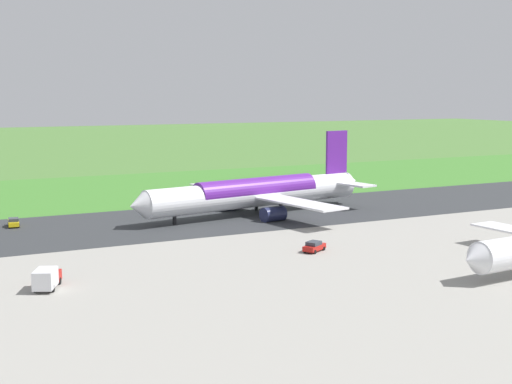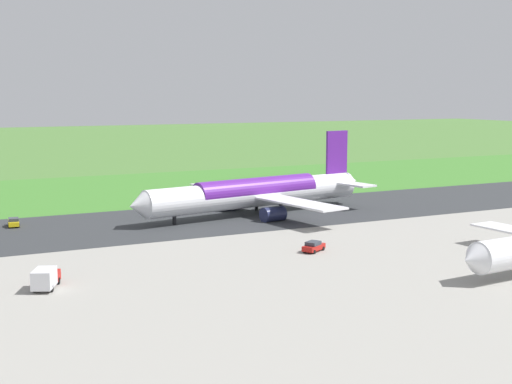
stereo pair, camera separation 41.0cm
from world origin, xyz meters
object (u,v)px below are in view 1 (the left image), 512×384
Objects in this scene: service_car_ops at (14,222)px; traffic_cone_orange at (292,184)px; airliner_main at (258,193)px; service_car_followme at (314,246)px; no_stopping_sign at (311,179)px; service_truck_baggage at (47,278)px.

service_car_ops is 78.25m from traffic_cone_orange.
airliner_main reaches higher than service_car_followme.
service_truck_baggage is at bearing 41.73° from no_stopping_sign.
service_car_ops is 1.82× the size of no_stopping_sign.
no_stopping_sign reaches higher than service_car_followme.
no_stopping_sign is (-77.48, -26.86, 0.59)m from service_car_ops.
airliner_main is 33.90m from service_car_followme.
no_stopping_sign reaches higher than service_car_ops.
service_truck_baggage is 43.83m from service_car_ops.
traffic_cone_orange is (-72.77, -28.74, -0.57)m from service_car_ops.
traffic_cone_orange is at bearing -116.74° from service_car_followme.
no_stopping_sign is at bearing -160.88° from service_car_ops.
service_truck_baggage is at bearing 37.87° from airliner_main.
airliner_main is at bearing -142.13° from service_truck_baggage.
service_car_ops is (-1.73, -43.79, -0.56)m from service_truck_baggage.
service_car_ops reaches higher than traffic_cone_orange.
service_car_followme is 78.36m from no_stopping_sign.
service_car_ops is 82.01m from no_stopping_sign.
service_truck_baggage is 103.99m from traffic_cone_orange.
service_car_followme is at bearing -175.52° from service_truck_baggage.
traffic_cone_orange is at bearing -127.61° from airliner_main.
service_car_ops is (37.79, -40.69, 0.00)m from service_car_followme.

